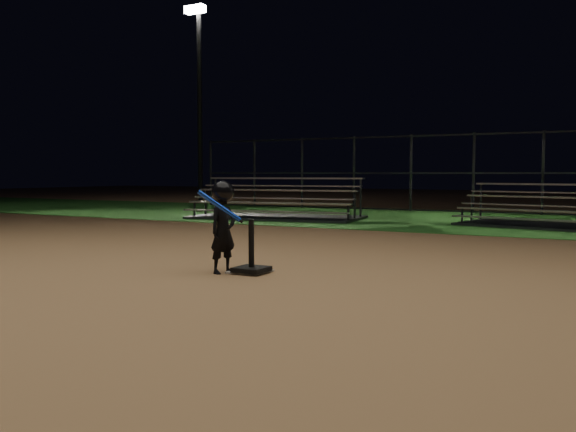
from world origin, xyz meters
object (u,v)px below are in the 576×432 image
at_px(bleacher_right, 553,219).
at_px(light_pole_left, 199,87).
at_px(home_plate, 250,271).
at_px(batting_tee, 251,263).
at_px(child_batter, 223,224).
at_px(bleacher_left, 276,210).

distance_m(bleacher_right, light_pole_left, 16.64).
height_order(home_plate, batting_tee, batting_tee).
bearing_deg(batting_tee, home_plate, 134.51).
bearing_deg(home_plate, bleacher_right, 72.84).
relative_size(child_batter, bleacher_left, 0.24).
distance_m(home_plate, light_pole_left, 19.79).
distance_m(home_plate, bleacher_left, 9.14).
distance_m(batting_tee, bleacher_left, 9.23).
relative_size(batting_tee, bleacher_left, 0.13).
bearing_deg(child_batter, home_plate, -34.93).
xyz_separation_m(bleacher_right, light_pole_left, (-14.70, 6.21, 4.74)).
xyz_separation_m(batting_tee, child_batter, (-0.33, -0.14, 0.48)).
xyz_separation_m(batting_tee, bleacher_right, (2.63, 8.80, 0.07)).
height_order(home_plate, child_batter, child_batter).
relative_size(bleacher_right, light_pole_left, 0.53).
height_order(home_plate, bleacher_left, bleacher_left).
relative_size(bleacher_left, light_pole_left, 0.59).
xyz_separation_m(home_plate, light_pole_left, (-12.00, 14.94, 4.93)).
height_order(batting_tee, child_batter, child_batter).
xyz_separation_m(child_batter, bleacher_right, (2.96, 8.93, -0.41)).
distance_m(home_plate, child_batter, 0.69).
height_order(child_batter, bleacher_right, child_batter).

